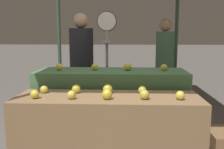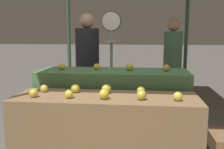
# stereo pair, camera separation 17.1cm
# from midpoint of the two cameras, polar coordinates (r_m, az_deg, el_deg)

# --- Properties ---
(display_counter_front) EXTENTS (1.65, 0.55, 0.81)m
(display_counter_front) POSITION_cam_midpoint_polar(r_m,az_deg,el_deg) (2.47, -2.92, -13.92)
(display_counter_front) COLOR olive
(display_counter_front) RESTS_ON ground_plane
(display_counter_back) EXTENTS (1.65, 0.55, 0.96)m
(display_counter_back) POSITION_cam_midpoint_polar(r_m,az_deg,el_deg) (3.01, -1.83, -8.18)
(display_counter_back) COLOR #4C7A4C
(display_counter_back) RESTS_ON ground_plane
(apple_front_0) EXTENTS (0.08, 0.08, 0.08)m
(apple_front_0) POSITION_cam_midpoint_polar(r_m,az_deg,el_deg) (2.38, -18.48, -4.12)
(apple_front_0) COLOR gold
(apple_front_0) RESTS_ON display_counter_front
(apple_front_1) EXTENTS (0.07, 0.07, 0.07)m
(apple_front_1) POSITION_cam_midpoint_polar(r_m,az_deg,el_deg) (2.28, -10.98, -4.38)
(apple_front_1) COLOR yellow
(apple_front_1) RESTS_ON display_counter_front
(apple_front_2) EXTENTS (0.09, 0.09, 0.09)m
(apple_front_2) POSITION_cam_midpoint_polar(r_m,az_deg,el_deg) (2.23, -3.26, -4.35)
(apple_front_2) COLOR gold
(apple_front_2) RESTS_ON display_counter_front
(apple_front_3) EXTENTS (0.08, 0.08, 0.08)m
(apple_front_3) POSITION_cam_midpoint_polar(r_m,az_deg,el_deg) (2.23, 4.90, -4.41)
(apple_front_3) COLOR gold
(apple_front_3) RESTS_ON display_counter_front
(apple_front_4) EXTENTS (0.08, 0.08, 0.08)m
(apple_front_4) POSITION_cam_midpoint_polar(r_m,az_deg,el_deg) (2.27, 12.54, -4.47)
(apple_front_4) COLOR yellow
(apple_front_4) RESTS_ON display_counter_front
(apple_front_5) EXTENTS (0.07, 0.07, 0.07)m
(apple_front_5) POSITION_cam_midpoint_polar(r_m,az_deg,el_deg) (2.56, -16.45, -3.12)
(apple_front_5) COLOR yellow
(apple_front_5) RESTS_ON display_counter_front
(apple_front_6) EXTENTS (0.08, 0.08, 0.08)m
(apple_front_6) POSITION_cam_midpoint_polar(r_m,az_deg,el_deg) (2.49, -9.77, -3.10)
(apple_front_6) COLOR gold
(apple_front_6) RESTS_ON display_counter_front
(apple_front_7) EXTENTS (0.09, 0.09, 0.09)m
(apple_front_7) POSITION_cam_midpoint_polar(r_m,az_deg,el_deg) (2.44, -2.97, -3.19)
(apple_front_7) COLOR gold
(apple_front_7) RESTS_ON display_counter_front
(apple_front_8) EXTENTS (0.08, 0.08, 0.08)m
(apple_front_8) POSITION_cam_midpoint_polar(r_m,az_deg,el_deg) (2.43, 4.60, -3.37)
(apple_front_8) COLOR gold
(apple_front_8) RESTS_ON display_counter_front
(apple_back_0) EXTENTS (0.08, 0.08, 0.08)m
(apple_back_0) POSITION_cam_midpoint_polar(r_m,az_deg,el_deg) (2.99, -13.03, 1.63)
(apple_back_0) COLOR yellow
(apple_back_0) RESTS_ON display_counter_back
(apple_back_1) EXTENTS (0.07, 0.07, 0.07)m
(apple_back_1) POSITION_cam_midpoint_polar(r_m,az_deg,el_deg) (2.93, -5.48, 1.64)
(apple_back_1) COLOR gold
(apple_back_1) RESTS_ON display_counter_back
(apple_back_2) EXTENTS (0.08, 0.08, 0.08)m
(apple_back_2) POSITION_cam_midpoint_polar(r_m,az_deg,el_deg) (2.89, 1.76, 1.67)
(apple_back_2) COLOR gold
(apple_back_2) RESTS_ON display_counter_back
(apple_back_3) EXTENTS (0.08, 0.08, 0.08)m
(apple_back_3) POSITION_cam_midpoint_polar(r_m,az_deg,el_deg) (2.91, 9.64, 1.51)
(apple_back_3) COLOR gold
(apple_back_3) RESTS_ON display_counter_back
(produce_scale) EXTENTS (0.25, 0.20, 1.65)m
(produce_scale) POSITION_cam_midpoint_polar(r_m,az_deg,el_deg) (3.45, -2.55, 5.93)
(produce_scale) COLOR #99999E
(produce_scale) RESTS_ON ground_plane
(person_vendor_at_scale) EXTENTS (0.36, 0.36, 1.66)m
(person_vendor_at_scale) POSITION_cam_midpoint_polar(r_m,az_deg,el_deg) (3.86, -7.90, 2.78)
(person_vendor_at_scale) COLOR #2D2D38
(person_vendor_at_scale) RESTS_ON ground_plane
(person_customer_left) EXTENTS (0.32, 0.32, 1.61)m
(person_customer_left) POSITION_cam_midpoint_polar(r_m,az_deg,el_deg) (4.50, 10.32, 3.39)
(person_customer_left) COLOR #2D2D38
(person_customer_left) RESTS_ON ground_plane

